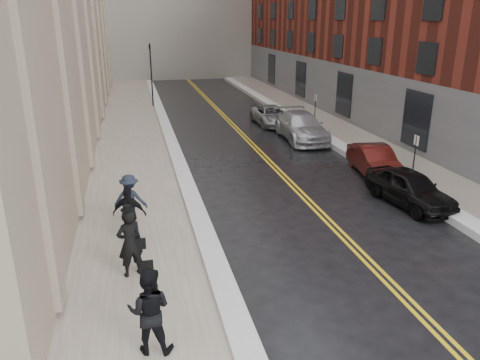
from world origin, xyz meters
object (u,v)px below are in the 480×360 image
car_black (410,188)px  car_maroon (375,161)px  car_silver_near (301,127)px  pedestrian_a (149,311)px  pedestrian_b (130,199)px  pedestrian_main (130,243)px  car_silver_far (272,115)px  pedestrian_c (130,214)px

car_black → car_maroon: size_ratio=1.00×
car_maroon → car_silver_near: bearing=105.7°
pedestrian_a → pedestrian_b: pedestrian_a is taller
pedestrian_a → pedestrian_main: bearing=-69.7°
car_maroon → car_silver_near: size_ratio=0.74×
car_silver_far → pedestrian_a: (-9.45, -22.36, 0.51)m
car_black → car_silver_near: car_silver_near is taller
car_black → car_silver_near: (-0.56, 11.06, 0.11)m
car_silver_near → pedestrian_a: bearing=-116.7°
pedestrian_main → pedestrian_c: size_ratio=1.07×
pedestrian_c → pedestrian_b: bearing=-74.9°
car_maroon → pedestrian_a: 15.29m
car_maroon → pedestrian_c: size_ratio=2.24×
car_silver_near → pedestrian_c: (-10.37, -12.13, 0.27)m
car_silver_near → pedestrian_c: pedestrian_c is taller
car_silver_near → pedestrian_a: 20.41m
pedestrian_a → pedestrian_c: pedestrian_a is taller
pedestrian_a → car_silver_far: bearing=-99.1°
car_silver_far → pedestrian_b: size_ratio=2.56×
car_maroon → pedestrian_c: (-11.44, -4.89, 0.40)m
car_black → pedestrian_b: bearing=170.5°
car_silver_near → pedestrian_b: pedestrian_b is taller
pedestrian_main → pedestrian_a: pedestrian_a is taller
pedestrian_main → car_maroon: bearing=-168.5°
car_black → car_maroon: (0.51, 3.82, -0.02)m
car_black → pedestrian_main: 11.44m
pedestrian_c → car_black: bearing=-158.4°
car_silver_near → pedestrian_main: 17.75m
pedestrian_main → pedestrian_b: bearing=-110.9°
pedestrian_a → pedestrian_b: size_ratio=1.11×
pedestrian_b → pedestrian_c: pedestrian_c is taller
car_silver_near → pedestrian_main: (-10.37, -14.40, 0.33)m
pedestrian_a → pedestrian_c: size_ratio=1.07×
car_silver_far → car_silver_near: bearing=-84.2°
car_black → car_silver_far: 15.66m
car_black → pedestrian_b: (-10.91, 0.34, 0.35)m
car_black → car_maroon: car_black is taller
pedestrian_main → pedestrian_a: 3.42m
car_black → pedestrian_c: (-10.93, -1.07, 0.38)m
car_black → pedestrian_a: size_ratio=2.08×
pedestrian_main → car_silver_far: bearing=-137.9°
car_maroon → car_silver_far: 11.91m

